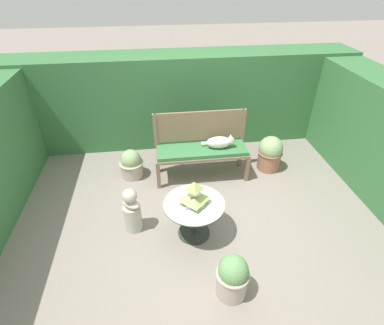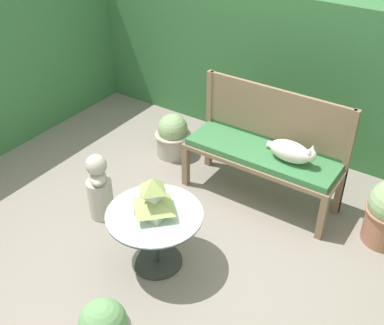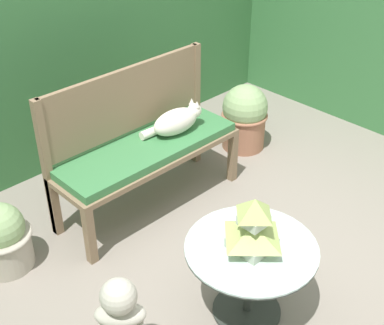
{
  "view_description": "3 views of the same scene",
  "coord_description": "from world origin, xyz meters",
  "px_view_note": "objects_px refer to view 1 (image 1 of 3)",
  "views": [
    {
      "loc": [
        -0.48,
        -3.06,
        3.01
      ],
      "look_at": [
        0.0,
        0.58,
        0.52
      ],
      "focal_mm": 28.0,
      "sensor_mm": 36.0,
      "label": 1
    },
    {
      "loc": [
        1.73,
        -2.52,
        2.94
      ],
      "look_at": [
        -0.15,
        0.29,
        0.64
      ],
      "focal_mm": 45.0,
      "sensor_mm": 36.0,
      "label": 2
    },
    {
      "loc": [
        -1.92,
        -1.71,
        2.55
      ],
      "look_at": [
        0.11,
        0.36,
        0.68
      ],
      "focal_mm": 50.0,
      "sensor_mm": 36.0,
      "label": 3
    }
  ],
  "objects_px": {
    "potted_plant_patio_mid": "(232,277)",
    "cat": "(219,142)",
    "garden_bust": "(132,211)",
    "potted_plant_table_far": "(270,153)",
    "garden_bench": "(202,152)",
    "pagoda_birdhouse": "(194,195)",
    "patio_table": "(194,210)",
    "potted_plant_bench_right": "(131,164)"
  },
  "relations": [
    {
      "from": "cat",
      "to": "garden_bust",
      "type": "bearing_deg",
      "value": -139.34
    },
    {
      "from": "garden_bust",
      "to": "potted_plant_patio_mid",
      "type": "xyz_separation_m",
      "value": [
        1.07,
        -1.1,
        -0.03
      ]
    },
    {
      "from": "garden_bench",
      "to": "potted_plant_bench_right",
      "type": "bearing_deg",
      "value": 171.76
    },
    {
      "from": "cat",
      "to": "potted_plant_patio_mid",
      "type": "height_order",
      "value": "cat"
    },
    {
      "from": "potted_plant_table_far",
      "to": "potted_plant_patio_mid",
      "type": "bearing_deg",
      "value": -118.37
    },
    {
      "from": "patio_table",
      "to": "pagoda_birdhouse",
      "type": "xyz_separation_m",
      "value": [
        0.0,
        -0.0,
        0.25
      ]
    },
    {
      "from": "garden_bench",
      "to": "potted_plant_patio_mid",
      "type": "bearing_deg",
      "value": -90.38
    },
    {
      "from": "garden_bench",
      "to": "potted_plant_patio_mid",
      "type": "distance_m",
      "value": 2.15
    },
    {
      "from": "cat",
      "to": "garden_bench",
      "type": "bearing_deg",
      "value": -177.69
    },
    {
      "from": "garden_bench",
      "to": "potted_plant_patio_mid",
      "type": "height_order",
      "value": "potted_plant_patio_mid"
    },
    {
      "from": "patio_table",
      "to": "potted_plant_patio_mid",
      "type": "relative_size",
      "value": 1.39
    },
    {
      "from": "garden_bench",
      "to": "potted_plant_table_far",
      "type": "xyz_separation_m",
      "value": [
        1.19,
        0.08,
        -0.16
      ]
    },
    {
      "from": "garden_bench",
      "to": "patio_table",
      "type": "bearing_deg",
      "value": -103.3
    },
    {
      "from": "patio_table",
      "to": "potted_plant_table_far",
      "type": "distance_m",
      "value": 1.99
    },
    {
      "from": "patio_table",
      "to": "potted_plant_patio_mid",
      "type": "bearing_deg",
      "value": -72.79
    },
    {
      "from": "cat",
      "to": "pagoda_birdhouse",
      "type": "relative_size",
      "value": 1.5
    },
    {
      "from": "potted_plant_bench_right",
      "to": "potted_plant_patio_mid",
      "type": "distance_m",
      "value": 2.57
    },
    {
      "from": "garden_bench",
      "to": "potted_plant_patio_mid",
      "type": "xyz_separation_m",
      "value": [
        -0.01,
        -2.15,
        -0.19
      ]
    },
    {
      "from": "cat",
      "to": "patio_table",
      "type": "relative_size",
      "value": 0.66
    },
    {
      "from": "garden_bench",
      "to": "pagoda_birdhouse",
      "type": "xyz_separation_m",
      "value": [
        -0.29,
        -1.24,
        0.2
      ]
    },
    {
      "from": "cat",
      "to": "potted_plant_bench_right",
      "type": "relative_size",
      "value": 1.04
    },
    {
      "from": "patio_table",
      "to": "potted_plant_table_far",
      "type": "xyz_separation_m",
      "value": [
        1.48,
        1.32,
        -0.11
      ]
    },
    {
      "from": "cat",
      "to": "potted_plant_patio_mid",
      "type": "xyz_separation_m",
      "value": [
        -0.29,
        -2.14,
        -0.36
      ]
    },
    {
      "from": "potted_plant_table_far",
      "to": "cat",
      "type": "bearing_deg",
      "value": -174.74
    },
    {
      "from": "garden_bust",
      "to": "potted_plant_bench_right",
      "type": "height_order",
      "value": "garden_bust"
    },
    {
      "from": "potted_plant_patio_mid",
      "to": "cat",
      "type": "bearing_deg",
      "value": 82.2
    },
    {
      "from": "cat",
      "to": "potted_plant_bench_right",
      "type": "distance_m",
      "value": 1.48
    },
    {
      "from": "garden_bust",
      "to": "potted_plant_table_far",
      "type": "bearing_deg",
      "value": 69.87
    },
    {
      "from": "potted_plant_table_far",
      "to": "potted_plant_patio_mid",
      "type": "relative_size",
      "value": 1.1
    },
    {
      "from": "pagoda_birdhouse",
      "to": "potted_plant_table_far",
      "type": "relative_size",
      "value": 0.55
    },
    {
      "from": "pagoda_birdhouse",
      "to": "potted_plant_table_far",
      "type": "bearing_deg",
      "value": 41.74
    },
    {
      "from": "garden_bench",
      "to": "garden_bust",
      "type": "bearing_deg",
      "value": -135.94
    },
    {
      "from": "cat",
      "to": "potted_plant_table_far",
      "type": "height_order",
      "value": "cat"
    },
    {
      "from": "garden_bench",
      "to": "potted_plant_table_far",
      "type": "distance_m",
      "value": 1.2
    },
    {
      "from": "potted_plant_bench_right",
      "to": "pagoda_birdhouse",
      "type": "bearing_deg",
      "value": -59.0
    },
    {
      "from": "patio_table",
      "to": "potted_plant_table_far",
      "type": "relative_size",
      "value": 1.26
    },
    {
      "from": "garden_bust",
      "to": "potted_plant_patio_mid",
      "type": "height_order",
      "value": "garden_bust"
    },
    {
      "from": "potted_plant_patio_mid",
      "to": "pagoda_birdhouse",
      "type": "bearing_deg",
      "value": 107.21
    },
    {
      "from": "garden_bust",
      "to": "potted_plant_table_far",
      "type": "relative_size",
      "value": 1.09
    },
    {
      "from": "patio_table",
      "to": "potted_plant_bench_right",
      "type": "relative_size",
      "value": 1.57
    },
    {
      "from": "pagoda_birdhouse",
      "to": "potted_plant_patio_mid",
      "type": "bearing_deg",
      "value": -72.79
    },
    {
      "from": "cat",
      "to": "potted_plant_bench_right",
      "type": "height_order",
      "value": "cat"
    }
  ]
}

